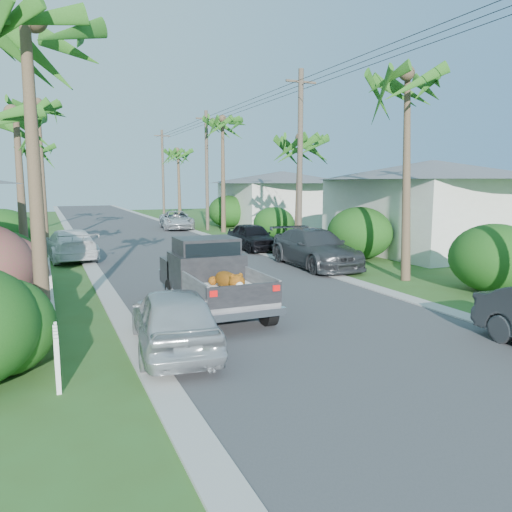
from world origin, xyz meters
name	(u,v)px	position (x,y,z in m)	size (l,w,h in m)	color
ground	(352,349)	(0.00, 0.00, 0.00)	(120.00, 120.00, 0.00)	#355620
road	(142,237)	(0.00, 25.00, 0.01)	(8.00, 100.00, 0.02)	#38383A
curb_left	(75,239)	(-4.30, 25.00, 0.03)	(0.60, 100.00, 0.06)	#A5A39E
curb_right	(203,234)	(4.30, 25.00, 0.03)	(0.60, 100.00, 0.06)	#A5A39E
pickup_truck	(209,275)	(-1.78, 4.60, 1.01)	(1.98, 5.12, 2.06)	black
parked_car_rm	(315,248)	(4.69, 9.82, 0.81)	(2.26, 5.57, 1.62)	#34363A
parked_car_rf	(252,237)	(4.30, 15.92, 0.72)	(1.70, 4.23, 1.44)	black
parked_car_rd	(177,220)	(3.60, 29.72, 0.70)	(2.33, 5.06, 1.41)	silver
parked_car_ln	(174,319)	(-3.60, 1.45, 0.71)	(1.67, 4.16, 1.42)	silver
parked_car_lf	(70,245)	(-5.00, 16.05, 0.73)	(2.04, 5.01, 1.45)	white
palm_l_a	(25,21)	(-6.20, 3.00, 6.93)	(4.40, 4.40, 8.20)	brown
palm_l_b	(16,114)	(-6.80, 12.00, 6.15)	(4.40, 4.40, 7.40)	brown
palm_l_c	(38,104)	(-6.00, 22.00, 7.91)	(4.40, 4.40, 9.20)	brown
palm_l_d	(33,146)	(-6.50, 34.00, 6.44)	(4.40, 4.40, 7.70)	brown
palm_r_a	(411,75)	(6.30, 6.00, 7.42)	(4.40, 4.40, 8.70)	brown
palm_r_b	(299,138)	(6.60, 15.00, 5.95)	(4.40, 4.40, 7.20)	brown
palm_r_c	(223,120)	(6.20, 26.00, 8.11)	(4.40, 4.40, 9.40)	brown
palm_r_d	(178,151)	(6.50, 40.00, 6.74)	(4.40, 4.40, 8.00)	brown
shrub_l_c	(4,260)	(-7.40, 10.00, 1.00)	(2.40, 2.64, 2.00)	#124012
shrub_l_d	(1,234)	(-8.00, 18.00, 1.20)	(3.20, 3.52, 2.40)	#124012
shrub_r_a	(495,258)	(7.60, 3.00, 1.15)	(2.80, 3.08, 2.30)	#124012
shrub_r_b	(360,233)	(7.80, 11.00, 1.25)	(3.00, 3.30, 2.50)	#124012
shrub_r_c	(274,223)	(7.50, 20.00, 1.05)	(2.60, 2.86, 2.10)	#124012
shrub_r_d	(228,211)	(8.00, 30.00, 1.30)	(3.20, 3.52, 2.60)	#124012
picket_fence	(51,299)	(-6.00, 5.50, 0.50)	(0.10, 11.00, 1.00)	white
house_right_near	(431,209)	(13.00, 12.00, 2.22)	(8.00, 9.00, 4.80)	silver
house_right_far	(282,200)	(13.00, 30.00, 2.12)	(9.00, 8.00, 4.60)	silver
utility_pole_b	(300,163)	(5.60, 13.00, 4.60)	(1.60, 0.26, 9.00)	brown
utility_pole_c	(207,170)	(5.60, 28.00, 4.60)	(1.60, 0.26, 9.00)	brown
utility_pole_d	(163,173)	(5.60, 43.00, 4.60)	(1.60, 0.26, 9.00)	brown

